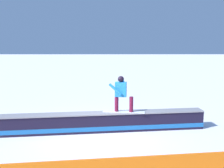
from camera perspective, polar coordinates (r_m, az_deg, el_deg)
The scene contains 3 objects.
ground_plane at distance 9.64m, azimuth -2.66°, elevation -10.28°, with size 120.00×120.00×0.00m, color white.
grind_box at distance 9.54m, azimuth -2.68°, elevation -8.48°, with size 7.68×1.44×0.70m.
snowboarder at distance 9.39m, azimuth 2.11°, elevation -1.97°, with size 1.54×0.53×1.31m.
Camera 1 is at (-0.39, 9.09, 3.21)m, focal length 41.90 mm.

